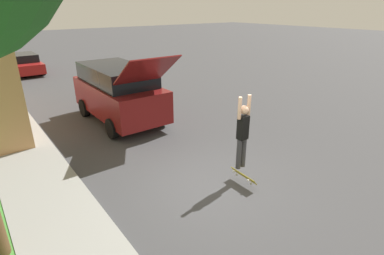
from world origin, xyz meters
TOP-DOWN VIEW (x-y plane):
  - ground_plane at (0.00, 0.00)m, footprint 120.00×120.00m
  - sidewalk at (-3.60, 6.00)m, footprint 1.80×80.00m
  - suv_parked at (0.16, 5.79)m, footprint 2.20×5.37m
  - car_down_street at (-1.12, 18.37)m, footprint 1.90×4.50m
  - skateboarder at (0.75, -0.30)m, footprint 0.41×0.23m
  - skateboard at (0.64, -0.53)m, footprint 0.22×0.84m

SIDE VIEW (x-z plane):
  - ground_plane at x=0.00m, z-range 0.00..0.00m
  - sidewalk at x=-3.60m, z-range 0.00..0.10m
  - skateboard at x=0.64m, z-range 0.14..0.38m
  - car_down_street at x=-1.12m, z-range -0.01..1.33m
  - suv_parked at x=0.16m, z-range -0.25..2.67m
  - skateboarder at x=0.75m, z-range 0.42..2.37m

